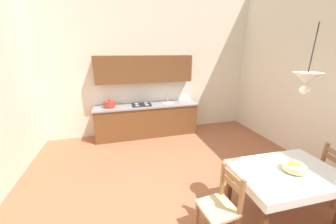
% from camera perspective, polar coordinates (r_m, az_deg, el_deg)
% --- Properties ---
extents(ground_plane, '(6.42, 6.38, 0.10)m').
position_cam_1_polar(ground_plane, '(3.55, 5.38, -23.99)').
color(ground_plane, '#A86042').
extents(wall_back, '(6.42, 0.12, 4.01)m').
position_cam_1_polar(wall_back, '(5.51, -5.15, 14.58)').
color(wall_back, silver).
rests_on(wall_back, ground_plane).
extents(kitchen_cabinetry, '(2.82, 0.63, 2.20)m').
position_cam_1_polar(kitchen_cabinetry, '(5.34, -6.53, 1.87)').
color(kitchen_cabinetry, brown).
rests_on(kitchen_cabinetry, ground_plane).
extents(dining_table, '(1.44, 0.97, 0.75)m').
position_cam_1_polar(dining_table, '(3.23, 31.73, -16.59)').
color(dining_table, brown).
rests_on(dining_table, ground_plane).
extents(dining_chair_tv_side, '(0.46, 0.46, 0.93)m').
position_cam_1_polar(dining_chair_tv_side, '(2.76, 15.47, -25.60)').
color(dining_chair_tv_side, '#D1BC89').
rests_on(dining_chair_tv_side, ground_plane).
extents(fruit_bowl, '(0.30, 0.30, 0.12)m').
position_cam_1_polar(fruit_bowl, '(3.18, 33.50, -13.57)').
color(fruit_bowl, beige).
rests_on(fruit_bowl, dining_table).
extents(pendant_lamp, '(0.32, 0.32, 0.80)m').
position_cam_1_polar(pendant_lamp, '(2.81, 36.15, 7.92)').
color(pendant_lamp, black).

